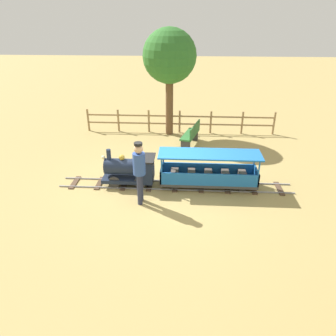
# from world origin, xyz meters

# --- Properties ---
(ground_plane) EXTENTS (60.00, 60.00, 0.00)m
(ground_plane) POSITION_xyz_m (0.00, 0.00, 0.00)
(ground_plane) COLOR #A38C51
(track) EXTENTS (0.71, 6.40, 0.04)m
(track) POSITION_xyz_m (0.00, -0.33, 0.02)
(track) COLOR gray
(track) RESTS_ON ground_plane
(locomotive) EXTENTS (0.67, 1.45, 1.01)m
(locomotive) POSITION_xyz_m (0.00, 0.88, 0.48)
(locomotive) COLOR #192338
(locomotive) RESTS_ON ground_plane
(passenger_car) EXTENTS (0.77, 2.70, 0.97)m
(passenger_car) POSITION_xyz_m (0.00, -1.23, 0.42)
(passenger_car) COLOR #3F3F3F
(passenger_car) RESTS_ON ground_plane
(conductor_person) EXTENTS (0.30, 0.30, 1.62)m
(conductor_person) POSITION_xyz_m (-0.88, 0.51, 0.96)
(conductor_person) COLOR #282D47
(conductor_person) RESTS_ON ground_plane
(park_bench) EXTENTS (1.36, 0.73, 0.82)m
(park_bench) POSITION_xyz_m (3.00, -0.79, 0.42)
(park_bench) COLOR #2D6B33
(park_bench) RESTS_ON ground_plane
(oak_tree_far) EXTENTS (1.95, 1.95, 3.92)m
(oak_tree_far) POSITION_xyz_m (4.22, 0.07, 2.91)
(oak_tree_far) COLOR brown
(oak_tree_far) RESTS_ON ground_plane
(fence_section) EXTENTS (0.08, 7.48, 0.90)m
(fence_section) POSITION_xyz_m (4.40, -0.33, 0.48)
(fence_section) COLOR #93754C
(fence_section) RESTS_ON ground_plane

